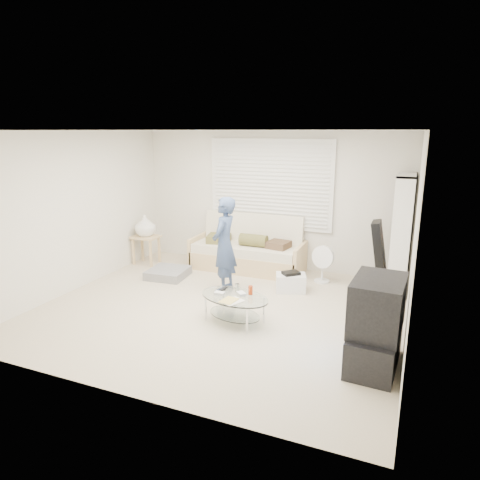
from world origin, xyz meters
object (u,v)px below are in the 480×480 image
at_px(tv_unit, 376,324).
at_px(coffee_table, 235,301).
at_px(futon_sofa, 248,252).
at_px(bookshelf, 401,234).

bearing_deg(tv_unit, coffee_table, 166.59).
height_order(futon_sofa, tv_unit, futon_sofa).
height_order(bookshelf, coffee_table, bookshelf).
bearing_deg(tv_unit, bookshelf, 87.14).
bearing_deg(coffee_table, futon_sofa, 106.77).
distance_m(bookshelf, coffee_table, 2.92).
relative_size(futon_sofa, tv_unit, 2.07).
bearing_deg(coffee_table, tv_unit, -13.41).
bearing_deg(bookshelf, futon_sofa, 177.33).
bearing_deg(tv_unit, futon_sofa, 133.46).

